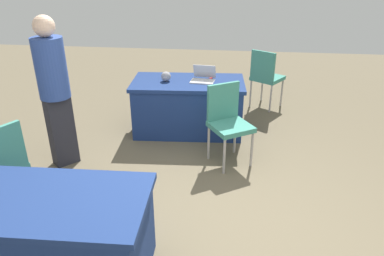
{
  "coord_description": "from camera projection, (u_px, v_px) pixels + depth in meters",
  "views": [
    {
      "loc": [
        -0.17,
        2.71,
        2.29
      ],
      "look_at": [
        0.18,
        -0.22,
        0.9
      ],
      "focal_mm": 33.72,
      "sensor_mm": 36.0,
      "label": 1
    }
  ],
  "objects": [
    {
      "name": "person_attendee_standing",
      "position": [
        54.0,
        86.0,
        4.06
      ],
      "size": [
        0.48,
        0.48,
        1.77
      ],
      "rotation": [
        0.0,
        0.0,
        0.83
      ],
      "color": "#26262D",
      "rests_on": "ground"
    },
    {
      "name": "yarn_ball",
      "position": [
        166.0,
        76.0,
        4.97
      ],
      "size": [
        0.13,
        0.13,
        0.13
      ],
      "primitive_type": "sphere",
      "color": "gray",
      "rests_on": "table_foreground"
    },
    {
      "name": "ground_plane",
      "position": [
        208.0,
        224.0,
        3.43
      ],
      "size": [
        14.4,
        14.4,
        0.0
      ],
      "primitive_type": "plane",
      "color": "brown"
    },
    {
      "name": "table_foreground",
      "position": [
        188.0,
        106.0,
        5.16
      ],
      "size": [
        1.6,
        0.91,
        0.75
      ],
      "rotation": [
        0.0,
        0.0,
        0.06
      ],
      "color": "navy",
      "rests_on": "ground"
    },
    {
      "name": "laptop_silver",
      "position": [
        203.0,
        78.0,
        4.99
      ],
      "size": [
        0.35,
        0.33,
        0.21
      ],
      "rotation": [
        0.0,
        0.0,
        -0.11
      ],
      "color": "silver",
      "rests_on": "table_foreground"
    },
    {
      "name": "chair_near_front",
      "position": [
        228.0,
        119.0,
        4.3
      ],
      "size": [
        0.61,
        0.61,
        0.96
      ],
      "rotation": [
        0.0,
        0.0,
        0.57
      ],
      "color": "#9E9993",
      "rests_on": "ground"
    },
    {
      "name": "chair_tucked_right",
      "position": [
        266.0,
        75.0,
        5.89
      ],
      "size": [
        0.61,
        0.61,
        0.98
      ],
      "rotation": [
        0.0,
        0.0,
        2.56
      ],
      "color": "#9E9993",
      "rests_on": "ground"
    },
    {
      "name": "scissors_red",
      "position": [
        211.0,
        78.0,
        5.11
      ],
      "size": [
        0.09,
        0.18,
        0.01
      ],
      "primitive_type": "cube",
      "rotation": [
        0.0,
        0.0,
        1.26
      ],
      "color": "red",
      "rests_on": "table_foreground"
    },
    {
      "name": "table_mid_left",
      "position": [
        34.0,
        238.0,
        2.73
      ],
      "size": [
        1.8,
        0.87,
        0.75
      ],
      "rotation": [
        0.0,
        0.0,
        0.04
      ],
      "color": "navy",
      "rests_on": "ground"
    }
  ]
}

